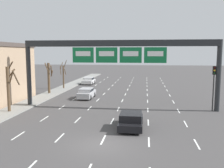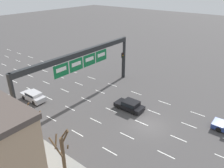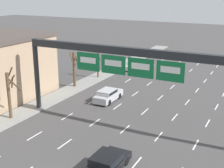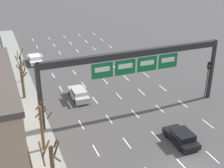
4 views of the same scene
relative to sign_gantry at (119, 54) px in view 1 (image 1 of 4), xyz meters
The scene contains 10 objects.
ground_plane 13.03m from the sign_gantry, 90.00° to the right, with size 220.00×220.00×0.00m, color #474444.
lane_dashes 6.53m from the sign_gantry, 90.00° to the left, with size 13.32×67.00×0.01m.
sign_gantry is the anchor object (origin of this frame).
car_black 9.38m from the sign_gantry, 76.08° to the right, with size 1.97×4.20×1.34m.
car_silver 9.38m from the sign_gantry, 132.02° to the left, with size 1.81×4.37×1.41m.
car_white 23.05m from the sign_gantry, 111.76° to the left, with size 1.99×4.05×1.44m.
traffic_light_near_gantry 10.62m from the sign_gantry, ahead, with size 0.30×0.35×4.88m.
tree_bare_closest 12.19m from the sign_gantry, 162.54° to the right, with size 1.52×1.81×5.28m.
tree_bare_second 18.11m from the sign_gantry, 128.94° to the left, with size 1.30×1.29×4.87m.
tree_bare_third 14.72m from the sign_gantry, 144.15° to the left, with size 1.35×1.35×4.64m.
Camera 1 is at (2.98, -16.28, 6.33)m, focal length 40.00 mm.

